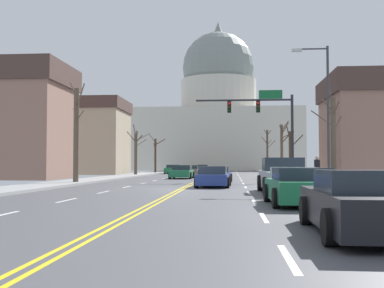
{
  "coord_description": "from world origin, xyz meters",
  "views": [
    {
      "loc": [
        2.67,
        -26.01,
        1.39
      ],
      "look_at": [
        -1.67,
        26.67,
        3.55
      ],
      "focal_mm": 44.56,
      "sensor_mm": 36.0,
      "label": 1
    }
  ],
  "objects_px": {
    "sedan_near_03": "(300,187)",
    "sedan_oncoming_03": "(203,169)",
    "signal_gantry": "(265,116)",
    "sedan_oncoming_00": "(182,172)",
    "sedan_oncoming_02": "(173,169)",
    "sedan_near_04": "(361,204)",
    "pedestrian_00": "(317,169)",
    "sedan_near_00": "(217,175)",
    "street_lamp_right": "(323,103)",
    "sedan_near_01": "(213,177)",
    "pickup_truck_near_02": "(284,177)",
    "bicycle_parked": "(351,183)",
    "sedan_oncoming_01": "(191,171)"
  },
  "relations": [
    {
      "from": "signal_gantry",
      "to": "street_lamp_right",
      "type": "xyz_separation_m",
      "value": [
        2.5,
        -11.28,
        -0.43
      ]
    },
    {
      "from": "sedan_near_00",
      "to": "sedan_oncoming_02",
      "type": "xyz_separation_m",
      "value": [
        -6.96,
        30.14,
        0.01
      ]
    },
    {
      "from": "signal_gantry",
      "to": "sedan_near_00",
      "type": "distance_m",
      "value": 7.37
    },
    {
      "from": "sedan_near_03",
      "to": "sedan_near_04",
      "type": "distance_m",
      "value": 6.62
    },
    {
      "from": "sedan_near_00",
      "to": "sedan_oncoming_00",
      "type": "bearing_deg",
      "value": 110.89
    },
    {
      "from": "sedan_near_04",
      "to": "pedestrian_00",
      "type": "relative_size",
      "value": 2.73
    },
    {
      "from": "pickup_truck_near_02",
      "to": "sedan_near_04",
      "type": "height_order",
      "value": "pickup_truck_near_02"
    },
    {
      "from": "signal_gantry",
      "to": "sedan_near_04",
      "type": "xyz_separation_m",
      "value": [
        -0.25,
        -29.28,
        -4.67
      ]
    },
    {
      "from": "sedan_near_01",
      "to": "pickup_truck_near_02",
      "type": "bearing_deg",
      "value": -56.82
    },
    {
      "from": "pickup_truck_near_02",
      "to": "sedan_near_04",
      "type": "xyz_separation_m",
      "value": [
        0.02,
        -13.22,
        -0.15
      ]
    },
    {
      "from": "street_lamp_right",
      "to": "sedan_oncoming_01",
      "type": "bearing_deg",
      "value": 110.3
    },
    {
      "from": "signal_gantry",
      "to": "sedan_oncoming_02",
      "type": "distance_m",
      "value": 28.45
    },
    {
      "from": "sedan_near_03",
      "to": "sedan_oncoming_01",
      "type": "height_order",
      "value": "sedan_near_03"
    },
    {
      "from": "pickup_truck_near_02",
      "to": "bicycle_parked",
      "type": "bearing_deg",
      "value": -6.26
    },
    {
      "from": "sedan_near_03",
      "to": "pedestrian_00",
      "type": "distance_m",
      "value": 12.57
    },
    {
      "from": "pickup_truck_near_02",
      "to": "street_lamp_right",
      "type": "bearing_deg",
      "value": 59.89
    },
    {
      "from": "sedan_near_00",
      "to": "signal_gantry",
      "type": "bearing_deg",
      "value": 48.06
    },
    {
      "from": "sedan_near_04",
      "to": "sedan_oncoming_03",
      "type": "relative_size",
      "value": 1.05
    },
    {
      "from": "bicycle_parked",
      "to": "sedan_near_00",
      "type": "bearing_deg",
      "value": 118.15
    },
    {
      "from": "signal_gantry",
      "to": "sedan_near_03",
      "type": "height_order",
      "value": "signal_gantry"
    },
    {
      "from": "street_lamp_right",
      "to": "sedan_oncoming_02",
      "type": "xyz_separation_m",
      "value": [
        -13.25,
        37.19,
        -4.26
      ]
    },
    {
      "from": "sedan_near_01",
      "to": "sedan_near_03",
      "type": "distance_m",
      "value": 12.49
    },
    {
      "from": "street_lamp_right",
      "to": "pedestrian_00",
      "type": "xyz_separation_m",
      "value": [
        -0.24,
        0.87,
        -3.76
      ]
    },
    {
      "from": "sedan_oncoming_01",
      "to": "pedestrian_00",
      "type": "height_order",
      "value": "pedestrian_00"
    },
    {
      "from": "sedan_oncoming_02",
      "to": "pickup_truck_near_02",
      "type": "bearing_deg",
      "value": -75.99
    },
    {
      "from": "sedan_oncoming_00",
      "to": "pedestrian_00",
      "type": "relative_size",
      "value": 2.56
    },
    {
      "from": "sedan_oncoming_01",
      "to": "signal_gantry",
      "type": "bearing_deg",
      "value": -64.4
    },
    {
      "from": "signal_gantry",
      "to": "street_lamp_right",
      "type": "height_order",
      "value": "street_lamp_right"
    },
    {
      "from": "sedan_near_00",
      "to": "pickup_truck_near_02",
      "type": "bearing_deg",
      "value": -73.44
    },
    {
      "from": "sedan_near_04",
      "to": "sedan_oncoming_00",
      "type": "height_order",
      "value": "sedan_near_04"
    },
    {
      "from": "sedan_near_03",
      "to": "sedan_oncoming_03",
      "type": "distance_m",
      "value": 59.49
    },
    {
      "from": "pickup_truck_near_02",
      "to": "pedestrian_00",
      "type": "relative_size",
      "value": 3.35
    },
    {
      "from": "signal_gantry",
      "to": "sedan_near_03",
      "type": "relative_size",
      "value": 1.86
    },
    {
      "from": "sedan_oncoming_00",
      "to": "sedan_oncoming_01",
      "type": "distance_m",
      "value": 10.31
    },
    {
      "from": "sedan_oncoming_02",
      "to": "bicycle_parked",
      "type": "distance_m",
      "value": 44.4
    },
    {
      "from": "sedan_near_01",
      "to": "sedan_oncoming_03",
      "type": "bearing_deg",
      "value": 94.2
    },
    {
      "from": "pickup_truck_near_02",
      "to": "sedan_near_04",
      "type": "bearing_deg",
      "value": -89.9
    },
    {
      "from": "pickup_truck_near_02",
      "to": "sedan_near_03",
      "type": "xyz_separation_m",
      "value": [
        -0.21,
        -6.61,
        -0.15
      ]
    },
    {
      "from": "signal_gantry",
      "to": "bicycle_parked",
      "type": "height_order",
      "value": "signal_gantry"
    },
    {
      "from": "sedan_oncoming_02",
      "to": "sedan_oncoming_03",
      "type": "distance_m",
      "value": 11.08
    },
    {
      "from": "sedan_oncoming_02",
      "to": "sedan_oncoming_00",
      "type": "bearing_deg",
      "value": -80.68
    },
    {
      "from": "sedan_oncoming_00",
      "to": "sedan_oncoming_02",
      "type": "distance_m",
      "value": 21.18
    },
    {
      "from": "street_lamp_right",
      "to": "sedan_oncoming_00",
      "type": "xyz_separation_m",
      "value": [
        -9.82,
        16.3,
        -4.25
      ]
    },
    {
      "from": "sedan_oncoming_03",
      "to": "signal_gantry",
      "type": "bearing_deg",
      "value": -78.7
    },
    {
      "from": "sedan_oncoming_03",
      "to": "bicycle_parked",
      "type": "relative_size",
      "value": 2.48
    },
    {
      "from": "sedan_near_00",
      "to": "sedan_oncoming_00",
      "type": "xyz_separation_m",
      "value": [
        -3.53,
        9.24,
        0.02
      ]
    },
    {
      "from": "street_lamp_right",
      "to": "signal_gantry",
      "type": "bearing_deg",
      "value": 102.49
    },
    {
      "from": "street_lamp_right",
      "to": "pickup_truck_near_02",
      "type": "distance_m",
      "value": 6.88
    },
    {
      "from": "sedan_near_00",
      "to": "sedan_near_03",
      "type": "xyz_separation_m",
      "value": [
        3.31,
        -18.44,
        0.03
      ]
    },
    {
      "from": "sedan_near_04",
      "to": "sedan_oncoming_00",
      "type": "xyz_separation_m",
      "value": [
        -7.07,
        34.3,
        -0.01
      ]
    }
  ]
}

